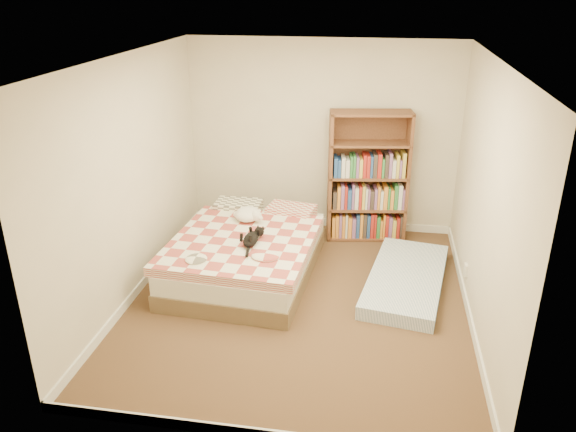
% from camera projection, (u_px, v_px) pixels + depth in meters
% --- Properties ---
extents(room, '(3.51, 4.01, 2.51)m').
position_uv_depth(room, '(300.00, 195.00, 5.51)').
color(room, '#48381F').
rests_on(room, ground).
extents(bed, '(1.64, 2.17, 0.56)m').
position_uv_depth(bed, '(248.00, 252.00, 6.46)').
color(bed, brown).
rests_on(bed, room).
extents(bookshelf, '(1.05, 0.48, 1.67)m').
position_uv_depth(bookshelf, '(367.00, 194.00, 7.23)').
color(bookshelf, '#502C1B').
rests_on(bookshelf, room).
extents(floor_mattress, '(1.04, 1.81, 0.15)m').
position_uv_depth(floor_mattress, '(406.00, 280.00, 6.22)').
color(floor_mattress, '#6586A9').
rests_on(floor_mattress, room).
extents(black_cat, '(0.26, 0.59, 0.13)m').
position_uv_depth(black_cat, '(252.00, 238.00, 6.09)').
color(black_cat, black).
rests_on(black_cat, bed).
extents(white_dog, '(0.38, 0.41, 0.16)m').
position_uv_depth(white_dog, '(248.00, 214.00, 6.64)').
color(white_dog, white).
rests_on(white_dog, bed).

